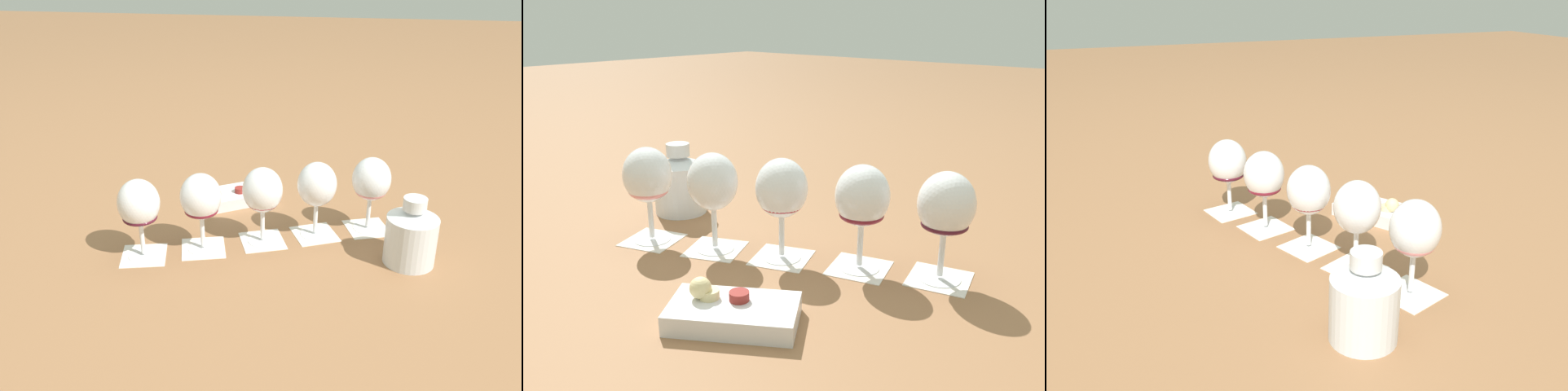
{
  "view_description": "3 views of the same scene",
  "coord_description": "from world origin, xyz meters",
  "views": [
    {
      "loc": [
        -0.17,
        1.08,
        0.63
      ],
      "look_at": [
        0.0,
        0.0,
        0.12
      ],
      "focal_mm": 38.0,
      "sensor_mm": 36.0,
      "label": 1
    },
    {
      "loc": [
        0.58,
        -0.66,
        0.41
      ],
      "look_at": [
        0.0,
        0.0,
        0.12
      ],
      "focal_mm": 38.0,
      "sensor_mm": 36.0,
      "label": 2
    },
    {
      "loc": [
        -0.96,
        0.39,
        0.52
      ],
      "look_at": [
        0.0,
        0.0,
        0.12
      ],
      "focal_mm": 38.0,
      "sensor_mm": 36.0,
      "label": 3
    }
  ],
  "objects": [
    {
      "name": "snack_dish",
      "position": [
        0.09,
        -0.21,
        0.02
      ],
      "size": [
        0.2,
        0.18,
        0.06
      ],
      "color": "silver",
      "rests_on": "ground_plane"
    },
    {
      "name": "wine_glass_0",
      "position": [
        -0.24,
        -0.1,
        0.12
      ],
      "size": [
        0.09,
        0.09,
        0.18
      ],
      "color": "white",
      "rests_on": "tasting_card_0"
    },
    {
      "name": "wine_glass_4",
      "position": [
        0.25,
        0.1,
        0.12
      ],
      "size": [
        0.09,
        0.09,
        0.18
      ],
      "color": "white",
      "rests_on": "tasting_card_4"
    },
    {
      "name": "tasting_card_2",
      "position": [
        0.0,
        0.0,
        0.0
      ],
      "size": [
        0.12,
        0.12,
        0.0
      ],
      "color": "silver",
      "rests_on": "ground_plane"
    },
    {
      "name": "tasting_card_1",
      "position": [
        -0.12,
        -0.05,
        0.0
      ],
      "size": [
        0.13,
        0.13,
        0.0
      ],
      "color": "silver",
      "rests_on": "ground_plane"
    },
    {
      "name": "tasting_card_3",
      "position": [
        0.13,
        0.05,
        0.0
      ],
      "size": [
        0.12,
        0.12,
        0.0
      ],
      "color": "silver",
      "rests_on": "ground_plane"
    },
    {
      "name": "tasting_card_0",
      "position": [
        -0.24,
        -0.1,
        0.0
      ],
      "size": [
        0.12,
        0.12,
        0.0
      ],
      "color": "silver",
      "rests_on": "ground_plane"
    },
    {
      "name": "tasting_card_4",
      "position": [
        0.25,
        0.1,
        0.0
      ],
      "size": [
        0.12,
        0.12,
        0.0
      ],
      "color": "silver",
      "rests_on": "ground_plane"
    },
    {
      "name": "wine_glass_1",
      "position": [
        -0.12,
        -0.05,
        0.12
      ],
      "size": [
        0.09,
        0.09,
        0.18
      ],
      "color": "white",
      "rests_on": "tasting_card_1"
    },
    {
      "name": "ground_plane",
      "position": [
        0.0,
        0.0,
        0.0
      ],
      "size": [
        8.0,
        8.0,
        0.0
      ],
      "primitive_type": "plane",
      "color": "#936642"
    },
    {
      "name": "wine_glass_3",
      "position": [
        0.13,
        0.05,
        0.12
      ],
      "size": [
        0.09,
        0.09,
        0.18
      ],
      "color": "white",
      "rests_on": "tasting_card_3"
    },
    {
      "name": "ceramic_vase",
      "position": [
        -0.32,
        0.04,
        0.07
      ],
      "size": [
        0.11,
        0.11,
        0.15
      ],
      "color": "silver",
      "rests_on": "ground_plane"
    },
    {
      "name": "wine_glass_2",
      "position": [
        0.0,
        0.0,
        0.12
      ],
      "size": [
        0.09,
        0.09,
        0.18
      ],
      "color": "white",
      "rests_on": "tasting_card_2"
    }
  ]
}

